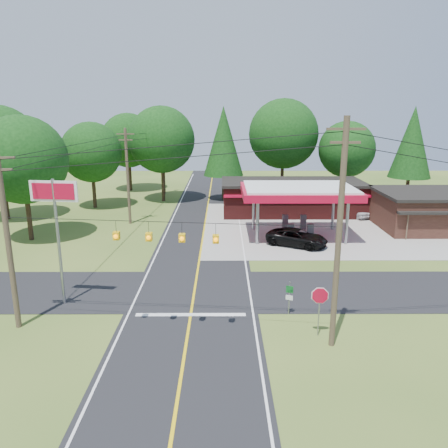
{
  "coord_description": "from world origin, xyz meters",
  "views": [
    {
      "loc": [
        1.9,
        -27.17,
        11.72
      ],
      "look_at": [
        2.0,
        7.0,
        2.8
      ],
      "focal_mm": 35.0,
      "sensor_mm": 36.0,
      "label": 1
    }
  ],
  "objects_px": {
    "suv_car": "(297,238)",
    "sedan_car": "(356,211)",
    "big_stop_sign": "(55,211)",
    "octagonal_stop_sign": "(320,299)",
    "gas_canopy": "(299,193)"
  },
  "relations": [
    {
      "from": "sedan_car",
      "to": "octagonal_stop_sign",
      "type": "height_order",
      "value": "octagonal_stop_sign"
    },
    {
      "from": "gas_canopy",
      "to": "big_stop_sign",
      "type": "relative_size",
      "value": 1.35
    },
    {
      "from": "sedan_car",
      "to": "gas_canopy",
      "type": "bearing_deg",
      "value": -154.16
    },
    {
      "from": "big_stop_sign",
      "to": "octagonal_stop_sign",
      "type": "height_order",
      "value": "big_stop_sign"
    },
    {
      "from": "octagonal_stop_sign",
      "to": "suv_car",
      "type": "bearing_deg",
      "value": 84.65
    },
    {
      "from": "gas_canopy",
      "to": "big_stop_sign",
      "type": "bearing_deg",
      "value": -138.56
    },
    {
      "from": "suv_car",
      "to": "sedan_car",
      "type": "bearing_deg",
      "value": -10.01
    },
    {
      "from": "gas_canopy",
      "to": "big_stop_sign",
      "type": "distance_m",
      "value": 22.74
    },
    {
      "from": "gas_canopy",
      "to": "suv_car",
      "type": "xyz_separation_m",
      "value": [
        -0.5,
        -3.0,
        -3.52
      ]
    },
    {
      "from": "big_stop_sign",
      "to": "octagonal_stop_sign",
      "type": "xyz_separation_m",
      "value": [
        15.0,
        -4.0,
        -3.86
      ]
    },
    {
      "from": "suv_car",
      "to": "octagonal_stop_sign",
      "type": "relative_size",
      "value": 1.93
    },
    {
      "from": "suv_car",
      "to": "sedan_car",
      "type": "height_order",
      "value": "suv_car"
    },
    {
      "from": "suv_car",
      "to": "octagonal_stop_sign",
      "type": "height_order",
      "value": "octagonal_stop_sign"
    },
    {
      "from": "sedan_car",
      "to": "suv_car",
      "type": "bearing_deg",
      "value": -146.85
    },
    {
      "from": "big_stop_sign",
      "to": "octagonal_stop_sign",
      "type": "relative_size",
      "value": 2.82
    }
  ]
}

